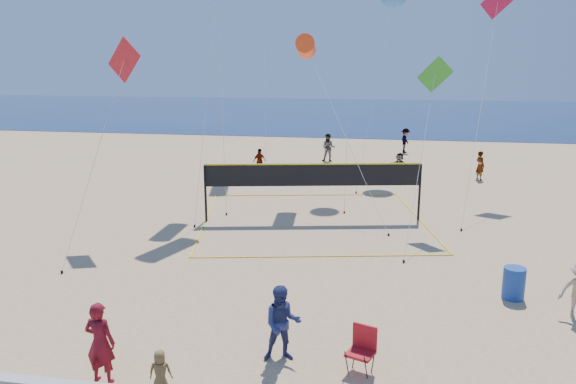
% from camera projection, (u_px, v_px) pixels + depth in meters
% --- Properties ---
extents(ground, '(120.00, 120.00, 0.00)m').
position_uv_depth(ground, '(254.00, 349.00, 13.45)').
color(ground, tan).
rests_on(ground, ground).
extents(ocean, '(140.00, 50.00, 0.03)m').
position_uv_depth(ocean, '(364.00, 113.00, 72.88)').
color(ocean, '#102250').
rests_on(ocean, ground).
extents(woman, '(0.69, 0.47, 1.84)m').
position_uv_depth(woman, '(100.00, 343.00, 11.87)').
color(woman, maroon).
rests_on(woman, ground).
extents(toddler, '(0.48, 0.35, 0.90)m').
position_uv_depth(toddler, '(160.00, 372.00, 10.51)').
color(toddler, brown).
rests_on(toddler, seawall).
extents(bystander_a, '(1.00, 0.86, 1.79)m').
position_uv_depth(bystander_a, '(282.00, 323.00, 12.78)').
color(bystander_a, navy).
rests_on(bystander_a, ground).
extents(far_person_0, '(0.87, 0.93, 1.54)m').
position_uv_depth(far_person_0, '(259.00, 161.00, 33.86)').
color(far_person_0, gray).
rests_on(far_person_0, ground).
extents(far_person_1, '(1.51, 0.98, 1.56)m').
position_uv_depth(far_person_1, '(399.00, 166.00, 32.15)').
color(far_person_1, gray).
rests_on(far_person_1, ground).
extents(far_person_2, '(0.67, 0.73, 1.67)m').
position_uv_depth(far_person_2, '(480.00, 166.00, 32.09)').
color(far_person_2, gray).
rests_on(far_person_2, ground).
extents(far_person_3, '(0.96, 0.78, 1.88)m').
position_uv_depth(far_person_3, '(329.00, 148.00, 37.86)').
color(far_person_3, gray).
rests_on(far_person_3, ground).
extents(far_person_4, '(0.98, 1.31, 1.81)m').
position_uv_depth(far_person_4, '(405.00, 141.00, 41.46)').
color(far_person_4, gray).
rests_on(far_person_4, ground).
extents(camp_chair, '(0.71, 0.82, 1.17)m').
position_uv_depth(camp_chair, '(362.00, 346.00, 12.37)').
color(camp_chair, '#A6131A').
rests_on(camp_chair, ground).
extents(trash_barrel, '(0.76, 0.76, 0.94)m').
position_uv_depth(trash_barrel, '(514.00, 283.00, 16.19)').
color(trash_barrel, navy).
rests_on(trash_barrel, ground).
extents(volleyball_net, '(11.00, 10.88, 2.50)m').
position_uv_depth(volleyball_net, '(313.00, 181.00, 23.77)').
color(volleyball_net, black).
rests_on(volleyball_net, ground).
extents(kite_2, '(4.72, 6.72, 7.92)m').
position_uv_depth(kite_2, '(306.00, 47.00, 26.40)').
color(kite_2, '#FF4817').
rests_on(kite_2, ground).
extents(kite_3, '(1.67, 5.24, 7.62)m').
position_uv_depth(kite_3, '(122.00, 68.00, 21.09)').
color(kite_3, red).
rests_on(kite_3, ground).
extents(kite_4, '(1.83, 5.51, 6.91)m').
position_uv_depth(kite_4, '(433.00, 84.00, 22.31)').
color(kite_4, green).
rests_on(kite_4, ground).
extents(kite_5, '(2.94, 8.07, 10.43)m').
position_uv_depth(kite_5, '(496.00, 12.00, 27.37)').
color(kite_5, '#B8163C').
rests_on(kite_5, ground).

